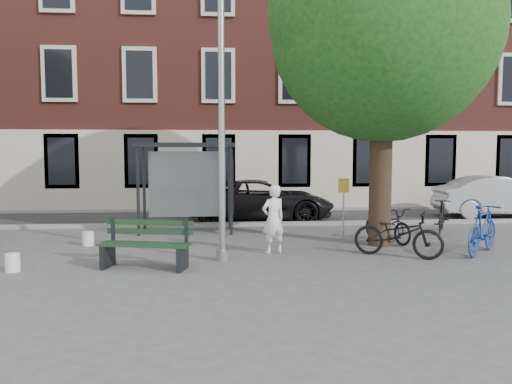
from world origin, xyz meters
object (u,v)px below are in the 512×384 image
object	(u,v)px
painter	(273,219)
bench	(146,247)
lamppost	(222,132)
bus_shelter	(199,167)
car_silver	(500,197)
notice_sign	(344,197)
bike_b	(483,229)
bike_c	(388,224)
bike_d	(442,216)
car_dark	(261,200)
bike_a	(398,234)

from	to	relation	value
painter	bench	distance (m)	3.06
lamppost	bus_shelter	bearing A→B (deg)	98.43
car_silver	notice_sign	distance (m)	8.08
painter	bench	bearing A→B (deg)	-0.03
bike_b	bike_c	bearing A→B (deg)	0.78
bike_d	bench	bearing A→B (deg)	54.50
bus_shelter	painter	distance (m)	4.00
car_silver	bike_c	bearing A→B (deg)	133.61
bus_shelter	bench	xyz separation A→B (m)	(-0.96, -4.66, -1.48)
bench	bike_c	distance (m)	6.42
bus_shelter	lamppost	bearing A→B (deg)	-81.57
bus_shelter	car_silver	xyz separation A→B (m)	(10.73, 2.35, -1.18)
bike_b	car_dark	size ratio (longest dim) A/B	0.38
bike_c	lamppost	bearing A→B (deg)	-177.21
bench	bike_d	size ratio (longest dim) A/B	1.21
lamppost	painter	size ratio (longest dim) A/B	3.81
painter	car_dark	bearing A→B (deg)	-117.02
bike_a	bike_b	bearing A→B (deg)	-54.39
bench	bike_d	xyz separation A→B (m)	(8.06, 3.91, 0.04)
bench	bike_d	world-z (taller)	bike_d
lamppost	bench	size ratio (longest dim) A/B	3.15
bike_a	car_silver	size ratio (longest dim) A/B	0.44
painter	notice_sign	size ratio (longest dim) A/B	0.97
bus_shelter	bike_c	size ratio (longest dim) A/B	1.62
bus_shelter	car_silver	bearing A→B (deg)	12.34
bus_shelter	car_silver	size ratio (longest dim) A/B	0.63
bike_c	bike_d	world-z (taller)	bike_d
car_dark	bike_a	bearing A→B (deg)	-155.52
notice_sign	bike_d	bearing A→B (deg)	21.41
lamppost	painter	distance (m)	2.42
car_silver	bike_d	bearing A→B (deg)	135.92
bus_shelter	painter	world-z (taller)	bus_shelter
lamppost	bench	distance (m)	2.87
bike_a	lamppost	bearing A→B (deg)	122.26
bike_d	car_dark	xyz separation A→B (m)	(-5.07, 3.01, 0.21)
bike_a	bike_b	size ratio (longest dim) A/B	1.03
lamppost	painter	world-z (taller)	lamppost
bike_c	car_dark	size ratio (longest dim) A/B	0.35
lamppost	bus_shelter	world-z (taller)	lamppost
bench	bike_d	bearing A→B (deg)	39.40
bike_b	notice_sign	bearing A→B (deg)	10.22
lamppost	bike_d	xyz separation A→B (m)	(6.50, 3.35, -2.30)
bike_c	car_silver	size ratio (longest dim) A/B	0.39
bike_a	car_silver	bearing A→B (deg)	-12.90
bike_a	bike_d	xyz separation A→B (m)	(2.55, 3.28, -0.04)
painter	car_dark	world-z (taller)	painter
bike_c	bus_shelter	bearing A→B (deg)	135.27
painter	bike_b	world-z (taller)	painter
bike_d	notice_sign	size ratio (longest dim) A/B	0.97
bike_c	car_silver	bearing A→B (deg)	17.30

